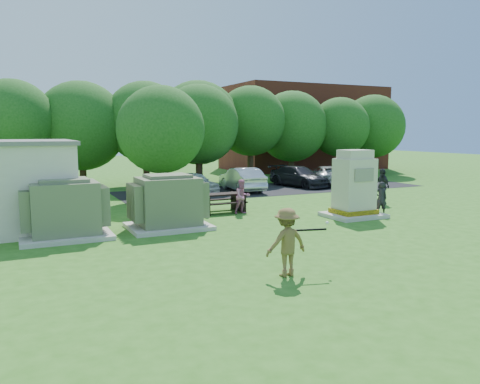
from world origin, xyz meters
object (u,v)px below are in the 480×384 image
transformer_right (168,203)px  batter (287,242)px  car_silver_b (327,175)px  person_at_picnic (242,197)px  transformer_left (65,210)px  car_white (194,182)px  car_silver_a (242,179)px  car_dark (299,176)px  person_walking_right (382,186)px  generator_cabinet (354,188)px  picnic_table (221,201)px  person_by_generator (381,198)px

transformer_right → batter: bearing=-82.2°
car_silver_b → person_at_picnic: bearing=59.6°
transformer_left → car_white: bearing=49.1°
transformer_right → car_silver_a: size_ratio=0.67×
car_dark → batter: bearing=-134.9°
person_walking_right → car_silver_a: bearing=-145.3°
car_white → car_silver_a: car_silver_a is taller
car_dark → person_at_picnic: bearing=-147.0°
generator_cabinet → car_white: generator_cabinet is taller
batter → car_silver_b: size_ratio=0.37×
transformer_right → car_dark: size_ratio=0.64×
generator_cabinet → car_dark: size_ratio=0.62×
car_white → car_silver_a: size_ratio=0.83×
car_silver_b → generator_cabinet: bearing=81.4°
transformer_left → person_at_picnic: (7.64, 1.63, -0.19)m
car_silver_a → transformer_left: bearing=42.9°
transformer_right → car_silver_a: (7.48, 8.99, -0.24)m
person_at_picnic → car_white: person_at_picnic is taller
generator_cabinet → person_at_picnic: 4.90m
picnic_table → car_white: bearing=79.8°
transformer_right → transformer_left: bearing=180.0°
transformer_left → generator_cabinet: generator_cabinet is taller
person_walking_right → person_by_generator: bearing=-36.5°
batter → car_white: size_ratio=0.48×
person_walking_right → car_white: 10.93m
transformer_left → car_dark: (15.71, 9.49, -0.29)m
transformer_right → picnic_table: 4.08m
transformer_left → car_white: transformer_left is taller
person_at_picnic → car_dark: person_at_picnic is taller
person_walking_right → car_white: size_ratio=0.49×
generator_cabinet → person_at_picnic: (-4.01, 2.77, -0.49)m
car_silver_a → car_dark: (4.54, 0.50, -0.05)m
transformer_right → car_silver_b: bearing=33.7°
picnic_table → person_by_generator: bearing=-31.1°
transformer_right → car_dark: transformer_right is taller
person_walking_right → picnic_table: bearing=-91.9°
person_at_picnic → car_white: 7.86m
generator_cabinet → car_dark: bearing=69.1°
car_silver_b → car_white: bearing=22.9°
generator_cabinet → car_dark: (4.07, 10.63, -0.59)m
person_walking_right → transformer_right: bearing=-77.6°
picnic_table → transformer_right: bearing=-143.1°
picnic_table → car_white: size_ratio=0.55×
generator_cabinet → person_at_picnic: bearing=145.3°
person_walking_right → car_silver_a: (-4.17, 7.81, -0.17)m
picnic_table → car_white: 7.14m
person_at_picnic → transformer_right: bearing=-162.9°
generator_cabinet → person_walking_right: (3.70, 2.33, -0.36)m
car_silver_a → car_silver_b: (6.87, 0.58, -0.08)m
transformer_right → person_at_picnic: transformer_right is taller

